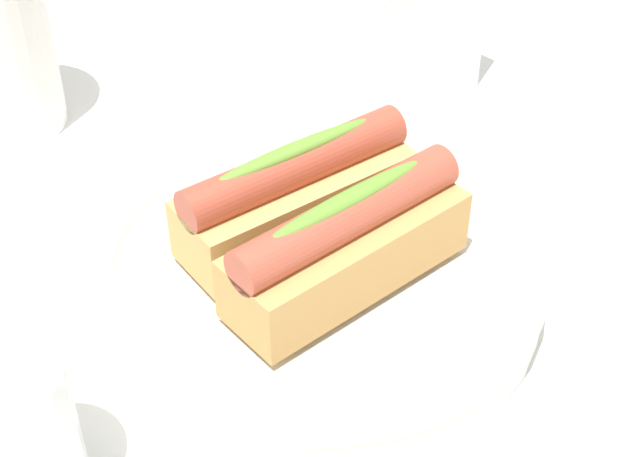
# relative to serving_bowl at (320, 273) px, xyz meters

# --- Properties ---
(ground_plane) EXTENTS (2.40, 2.40, 0.00)m
(ground_plane) POSITION_rel_serving_bowl_xyz_m (0.01, 0.02, -0.02)
(ground_plane) COLOR white
(serving_bowl) EXTENTS (0.27, 0.27, 0.03)m
(serving_bowl) POSITION_rel_serving_bowl_xyz_m (0.00, 0.00, 0.00)
(serving_bowl) COLOR silver
(serving_bowl) RESTS_ON ground_plane
(hotdog_front) EXTENTS (0.16, 0.07, 0.06)m
(hotdog_front) POSITION_rel_serving_bowl_xyz_m (-0.01, -0.03, 0.04)
(hotdog_front) COLOR tan
(hotdog_front) RESTS_ON serving_bowl
(hotdog_back) EXTENTS (0.16, 0.08, 0.06)m
(hotdog_back) POSITION_rel_serving_bowl_xyz_m (0.01, 0.03, 0.04)
(hotdog_back) COLOR tan
(hotdog_back) RESTS_ON serving_bowl
(water_glass) EXTENTS (0.07, 0.07, 0.09)m
(water_glass) POSITION_rel_serving_bowl_xyz_m (-0.21, 0.01, 0.02)
(water_glass) COLOR white
(water_glass) RESTS_ON ground_plane
(napkin_box) EXTENTS (0.11, 0.05, 0.15)m
(napkin_box) POSITION_rel_serving_bowl_xyz_m (0.22, 0.10, 0.06)
(napkin_box) COLOR white
(napkin_box) RESTS_ON ground_plane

